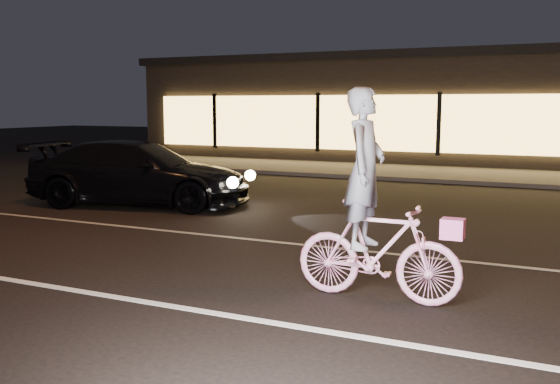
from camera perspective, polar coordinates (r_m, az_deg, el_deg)
The scene contains 7 objects.
ground at distance 8.58m, azimuth -5.26°, elevation -7.32°, with size 90.00×90.00×0.00m, color black.
lane_stripe_near at distance 7.38m, azimuth -11.24°, elevation -9.98°, with size 60.00×0.12×0.01m, color silver.
lane_stripe_far at distance 10.30m, azimuth 0.38°, elevation -4.66°, with size 60.00×0.10×0.01m, color gray.
sidewalk at distance 20.68m, azimuth 13.22°, elevation 1.68°, with size 30.00×4.00×0.12m, color #383533.
storefront at distance 26.43m, azimuth 16.07°, elevation 7.45°, with size 25.40×8.42×4.20m.
cyclist at distance 7.27m, azimuth 8.60°, elevation -3.09°, with size 1.96×0.67×2.46m.
sedan at distance 14.38m, azimuth -12.73°, elevation 1.68°, with size 5.33×3.05×1.45m.
Camera 1 is at (4.20, -7.13, 2.26)m, focal length 40.00 mm.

